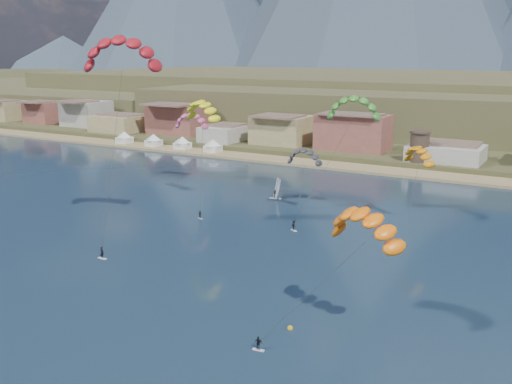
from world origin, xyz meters
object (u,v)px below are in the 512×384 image
(watchtower, at_px, (419,146))
(kitesurfer_green, at_px, (353,105))
(kitesurfer_orange, at_px, (366,220))
(kitesurfer_red, at_px, (121,48))
(kitesurfer_yellow, at_px, (203,108))
(buoy, at_px, (290,328))
(windsurfer, at_px, (276,192))

(watchtower, height_order, kitesurfer_green, kitesurfer_green)
(kitesurfer_orange, bearing_deg, kitesurfer_red, 162.92)
(kitesurfer_yellow, relative_size, buoy, 35.87)
(kitesurfer_yellow, height_order, kitesurfer_orange, kitesurfer_yellow)
(watchtower, distance_m, kitesurfer_red, 94.05)
(kitesurfer_orange, xyz_separation_m, windsurfer, (-38.19, 51.20, -12.20))
(kitesurfer_yellow, height_order, windsurfer, kitesurfer_yellow)
(watchtower, xyz_separation_m, buoy, (12.09, -103.81, -6.25))
(kitesurfer_red, bearing_deg, kitesurfer_orange, -17.08)
(kitesurfer_yellow, distance_m, kitesurfer_orange, 65.04)
(kitesurfer_green, bearing_deg, watchtower, 91.08)
(kitesurfer_red, distance_m, windsurfer, 48.77)
(buoy, bearing_deg, watchtower, 96.65)
(kitesurfer_yellow, bearing_deg, windsurfer, 40.89)
(kitesurfer_red, relative_size, kitesurfer_orange, 1.96)
(kitesurfer_green, bearing_deg, kitesurfer_yellow, -172.88)
(kitesurfer_red, bearing_deg, kitesurfer_green, 45.70)
(watchtower, relative_size, buoy, 12.81)
(watchtower, bearing_deg, kitesurfer_green, -88.92)
(kitesurfer_green, xyz_separation_m, windsurfer, (-19.61, 6.43, -20.56))
(kitesurfer_orange, relative_size, buoy, 27.18)
(watchtower, relative_size, kitesurfer_orange, 0.47)
(kitesurfer_green, bearing_deg, windsurfer, 161.86)
(windsurfer, relative_size, buoy, 6.78)
(kitesurfer_red, distance_m, buoy, 54.67)
(kitesurfer_orange, distance_m, kitesurfer_green, 49.19)
(kitesurfer_yellow, bearing_deg, kitesurfer_red, -85.05)
(windsurfer, bearing_deg, kitesurfer_orange, -53.28)
(kitesurfer_red, xyz_separation_m, kitesurfer_orange, (47.91, -14.72, -18.67))
(kitesurfer_yellow, bearing_deg, buoy, -45.94)
(kitesurfer_green, bearing_deg, kitesurfer_red, -134.30)
(windsurfer, bearing_deg, buoy, -60.61)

